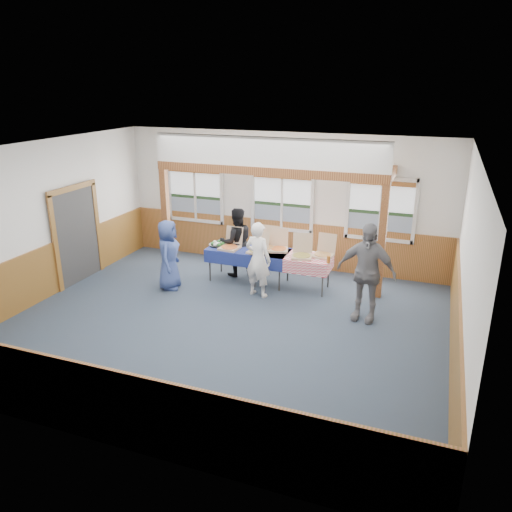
# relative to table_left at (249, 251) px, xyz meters

# --- Properties ---
(floor) EXTENTS (8.00, 8.00, 0.00)m
(floor) POSITION_rel_table_left_xyz_m (0.35, -2.17, -0.70)
(floor) COLOR #2A3745
(floor) RESTS_ON ground
(ceiling) EXTENTS (8.00, 8.00, 0.00)m
(ceiling) POSITION_rel_table_left_xyz_m (0.35, -2.17, 2.50)
(ceiling) COLOR white
(ceiling) RESTS_ON wall_back
(wall_back) EXTENTS (8.00, 0.00, 8.00)m
(wall_back) POSITION_rel_table_left_xyz_m (0.35, 1.33, 0.90)
(wall_back) COLOR silver
(wall_back) RESTS_ON floor
(wall_front) EXTENTS (8.00, 0.00, 8.00)m
(wall_front) POSITION_rel_table_left_xyz_m (0.35, -5.67, 0.90)
(wall_front) COLOR silver
(wall_front) RESTS_ON floor
(wall_left) EXTENTS (0.00, 8.00, 8.00)m
(wall_left) POSITION_rel_table_left_xyz_m (-3.65, -2.17, 0.90)
(wall_left) COLOR silver
(wall_left) RESTS_ON floor
(wall_right) EXTENTS (0.00, 8.00, 8.00)m
(wall_right) POSITION_rel_table_left_xyz_m (4.35, -2.17, 0.90)
(wall_right) COLOR silver
(wall_right) RESTS_ON floor
(wainscot_back) EXTENTS (7.98, 0.05, 1.10)m
(wainscot_back) POSITION_rel_table_left_xyz_m (0.35, 1.31, -0.15)
(wainscot_back) COLOR brown
(wainscot_back) RESTS_ON floor
(wainscot_front) EXTENTS (7.98, 0.05, 1.10)m
(wainscot_front) POSITION_rel_table_left_xyz_m (0.35, -5.64, -0.15)
(wainscot_front) COLOR brown
(wainscot_front) RESTS_ON floor
(wainscot_left) EXTENTS (0.05, 6.98, 1.10)m
(wainscot_left) POSITION_rel_table_left_xyz_m (-3.62, -2.17, -0.15)
(wainscot_left) COLOR brown
(wainscot_left) RESTS_ON floor
(wainscot_right) EXTENTS (0.05, 6.98, 1.10)m
(wainscot_right) POSITION_rel_table_left_xyz_m (4.33, -2.17, -0.15)
(wainscot_right) COLOR brown
(wainscot_right) RESTS_ON floor
(cased_opening) EXTENTS (0.06, 1.30, 2.10)m
(cased_opening) POSITION_rel_table_left_xyz_m (-3.61, -1.27, 0.35)
(cased_opening) COLOR #313131
(cased_opening) RESTS_ON wall_left
(window_left) EXTENTS (1.56, 0.10, 1.46)m
(window_left) POSITION_rel_table_left_xyz_m (-1.95, 1.29, 0.98)
(window_left) COLOR silver
(window_left) RESTS_ON wall_back
(window_mid) EXTENTS (1.56, 0.10, 1.46)m
(window_mid) POSITION_rel_table_left_xyz_m (0.35, 1.29, 0.98)
(window_mid) COLOR silver
(window_mid) RESTS_ON wall_back
(window_right) EXTENTS (1.56, 0.10, 1.46)m
(window_right) POSITION_rel_table_left_xyz_m (2.65, 1.29, 0.98)
(window_right) COLOR silver
(window_right) RESTS_ON wall_back
(post_left) EXTENTS (0.15, 0.15, 2.40)m
(post_left) POSITION_rel_table_left_xyz_m (-2.15, 0.13, 0.50)
(post_left) COLOR #5C2B14
(post_left) RESTS_ON floor
(post_right) EXTENTS (0.15, 0.15, 2.40)m
(post_right) POSITION_rel_table_left_xyz_m (2.85, 0.13, 0.50)
(post_right) COLOR #5C2B14
(post_right) RESTS_ON floor
(cross_beam) EXTENTS (5.15, 0.18, 0.18)m
(cross_beam) POSITION_rel_table_left_xyz_m (0.35, 0.13, 1.79)
(cross_beam) COLOR #5C2B14
(cross_beam) RESTS_ON post_left
(table_left) EXTENTS (1.99, 1.39, 0.76)m
(table_left) POSITION_rel_table_left_xyz_m (0.00, 0.00, 0.00)
(table_left) COLOR #313131
(table_left) RESTS_ON floor
(table_right) EXTENTS (1.76, 0.93, 0.76)m
(table_right) POSITION_rel_table_left_xyz_m (1.01, -0.02, -0.00)
(table_right) COLOR #313131
(table_right) RESTS_ON floor
(pizza_box_a) EXTENTS (0.44, 0.53, 0.45)m
(pizza_box_a) POSITION_rel_table_left_xyz_m (-0.40, -0.11, 0.12)
(pizza_box_a) COLOR tan
(pizza_box_a) RESTS_ON table_left
(pizza_box_b) EXTENTS (0.46, 0.55, 0.47)m
(pizza_box_b) POSITION_rel_table_left_xyz_m (0.35, 0.16, 0.13)
(pizza_box_b) COLOR tan
(pizza_box_b) RESTS_ON table_left
(pizza_box_c) EXTENTS (0.42, 0.49, 0.41)m
(pizza_box_c) POSITION_rel_table_left_xyz_m (0.26, -0.12, 0.12)
(pizza_box_c) COLOR tan
(pizza_box_c) RESTS_ON table_right
(pizza_box_d) EXTENTS (0.51, 0.57, 0.43)m
(pizza_box_d) POSITION_rel_table_left_xyz_m (0.65, 0.17, 0.12)
(pizza_box_d) COLOR tan
(pizza_box_d) RESTS_ON table_right
(pizza_box_e) EXTENTS (0.52, 0.59, 0.46)m
(pizza_box_e) POSITION_rel_table_left_xyz_m (1.25, -0.10, 0.13)
(pizza_box_e) COLOR tan
(pizza_box_e) RESTS_ON table_right
(pizza_box_f) EXTENTS (0.46, 0.54, 0.44)m
(pizza_box_f) POSITION_rel_table_left_xyz_m (1.66, 0.12, 0.12)
(pizza_box_f) COLOR tan
(pizza_box_f) RESTS_ON table_right
(veggie_tray) EXTENTS (0.42, 0.42, 0.09)m
(veggie_tray) POSITION_rel_table_left_xyz_m (-0.75, -0.00, 0.09)
(veggie_tray) COLOR black
(veggie_tray) RESTS_ON table_left
(drink_glass) EXTENTS (0.07, 0.07, 0.15)m
(drink_glass) POSITION_rel_table_left_xyz_m (1.86, -0.27, 0.13)
(drink_glass) COLOR #A4591B
(drink_glass) RESTS_ON table_right
(woman_white) EXTENTS (0.65, 0.50, 1.60)m
(woman_white) POSITION_rel_table_left_xyz_m (0.48, -0.69, 0.10)
(woman_white) COLOR white
(woman_white) RESTS_ON floor
(woman_black) EXTENTS (0.98, 0.93, 1.60)m
(woman_black) POSITION_rel_table_left_xyz_m (-0.40, 0.25, 0.10)
(woman_black) COLOR black
(woman_black) RESTS_ON floor
(man_blue) EXTENTS (0.67, 0.85, 1.53)m
(man_blue) POSITION_rel_table_left_xyz_m (-1.47, -0.98, 0.07)
(man_blue) COLOR #354886
(man_blue) RESTS_ON floor
(person_grey) EXTENTS (1.16, 0.61, 1.90)m
(person_grey) POSITION_rel_table_left_xyz_m (2.73, -1.03, 0.25)
(person_grey) COLOR slate
(person_grey) RESTS_ON floor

